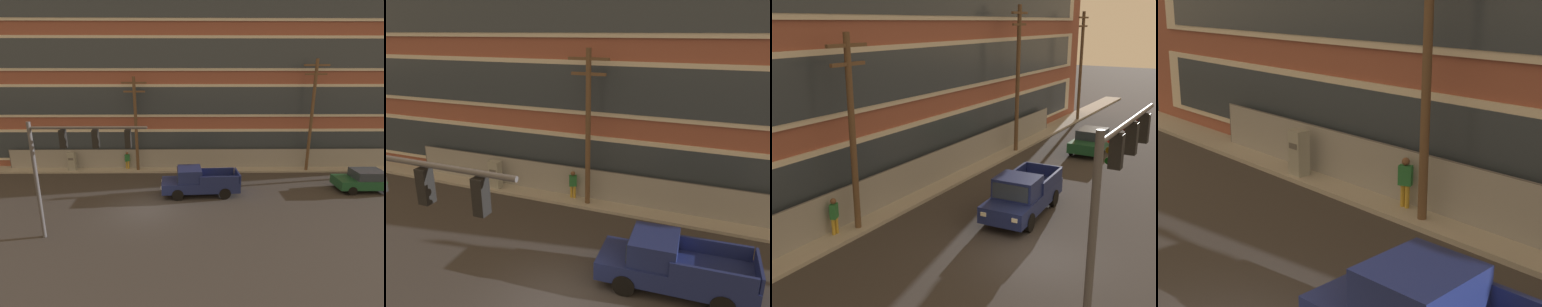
# 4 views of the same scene
# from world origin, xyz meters

# --- Properties ---
(sidewalk_building_side) EXTENTS (80.00, 1.72, 0.16)m
(sidewalk_building_side) POSITION_xyz_m (0.00, 7.87, 0.08)
(sidewalk_building_side) COLOR #9E9B93
(sidewalk_building_side) RESTS_ON ground
(utility_pole_near_corner) EXTENTS (2.07, 0.26, 8.10)m
(utility_pole_near_corner) POSITION_xyz_m (-1.66, 7.52, 4.44)
(utility_pole_near_corner) COLOR brown
(utility_pole_near_corner) RESTS_ON ground
(electrical_cabinet) EXTENTS (0.61, 0.51, 1.76)m
(electrical_cabinet) POSITION_xyz_m (-7.34, 7.47, 0.88)
(electrical_cabinet) COLOR #939993
(electrical_cabinet) RESTS_ON ground
(pedestrian_near_cabinet) EXTENTS (0.46, 0.39, 1.69)m
(pedestrian_near_cabinet) POSITION_xyz_m (-2.63, 7.84, 0.97)
(pedestrian_near_cabinet) COLOR #B7932D
(pedestrian_near_cabinet) RESTS_ON ground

